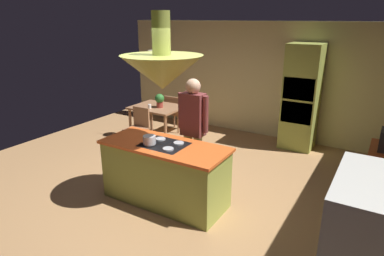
{
  "coord_description": "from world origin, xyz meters",
  "views": [
    {
      "loc": [
        2.62,
        -3.77,
        2.63
      ],
      "look_at": [
        0.1,
        0.4,
        1.0
      ],
      "focal_mm": 31.15,
      "sensor_mm": 36.0,
      "label": 1
    }
  ],
  "objects_px": {
    "person_at_island": "(193,126)",
    "potted_plant_on_table": "(160,100)",
    "cup_on_table": "(150,106)",
    "cooking_pot_on_cooktop": "(149,140)",
    "chair_facing_island": "(139,125)",
    "chair_by_back_wall": "(174,111)",
    "kitchen_island": "(165,173)",
    "dining_table": "(157,111)",
    "oven_tower": "(301,97)"
  },
  "relations": [
    {
      "from": "dining_table",
      "to": "chair_facing_island",
      "type": "xyz_separation_m",
      "value": [
        0.0,
        -0.66,
        -0.15
      ]
    },
    {
      "from": "person_at_island",
      "to": "cooking_pot_on_cooktop",
      "type": "distance_m",
      "value": 0.83
    },
    {
      "from": "kitchen_island",
      "to": "dining_table",
      "type": "relative_size",
      "value": 1.74
    },
    {
      "from": "potted_plant_on_table",
      "to": "cooking_pot_on_cooktop",
      "type": "bearing_deg",
      "value": -56.66
    },
    {
      "from": "chair_facing_island",
      "to": "cooking_pot_on_cooktop",
      "type": "relative_size",
      "value": 4.83
    },
    {
      "from": "chair_facing_island",
      "to": "cooking_pot_on_cooktop",
      "type": "bearing_deg",
      "value": -45.63
    },
    {
      "from": "oven_tower",
      "to": "chair_by_back_wall",
      "type": "xyz_separation_m",
      "value": [
        -2.8,
        -0.49,
        -0.57
      ]
    },
    {
      "from": "person_at_island",
      "to": "potted_plant_on_table",
      "type": "distance_m",
      "value": 2.19
    },
    {
      "from": "kitchen_island",
      "to": "cooking_pot_on_cooktop",
      "type": "bearing_deg",
      "value": -140.91
    },
    {
      "from": "oven_tower",
      "to": "cooking_pot_on_cooktop",
      "type": "relative_size",
      "value": 11.93
    },
    {
      "from": "dining_table",
      "to": "cup_on_table",
      "type": "distance_m",
      "value": 0.27
    },
    {
      "from": "person_at_island",
      "to": "potted_plant_on_table",
      "type": "height_order",
      "value": "person_at_island"
    },
    {
      "from": "person_at_island",
      "to": "potted_plant_on_table",
      "type": "relative_size",
      "value": 5.85
    },
    {
      "from": "oven_tower",
      "to": "person_at_island",
      "type": "distance_m",
      "value": 2.77
    },
    {
      "from": "kitchen_island",
      "to": "chair_by_back_wall",
      "type": "distance_m",
      "value": 3.24
    },
    {
      "from": "cup_on_table",
      "to": "person_at_island",
      "type": "bearing_deg",
      "value": -33.79
    },
    {
      "from": "cooking_pot_on_cooktop",
      "to": "oven_tower",
      "type": "bearing_deg",
      "value": 69.52
    },
    {
      "from": "potted_plant_on_table",
      "to": "cooking_pot_on_cooktop",
      "type": "relative_size",
      "value": 1.67
    },
    {
      "from": "kitchen_island",
      "to": "person_at_island",
      "type": "relative_size",
      "value": 1.06
    },
    {
      "from": "cooking_pot_on_cooktop",
      "to": "chair_facing_island",
      "type": "bearing_deg",
      "value": 134.37
    },
    {
      "from": "kitchen_island",
      "to": "chair_facing_island",
      "type": "height_order",
      "value": "kitchen_island"
    },
    {
      "from": "dining_table",
      "to": "chair_by_back_wall",
      "type": "relative_size",
      "value": 1.23
    },
    {
      "from": "kitchen_island",
      "to": "dining_table",
      "type": "xyz_separation_m",
      "value": [
        -1.7,
        2.1,
        0.2
      ]
    },
    {
      "from": "cup_on_table",
      "to": "cooking_pot_on_cooktop",
      "type": "relative_size",
      "value": 0.5
    },
    {
      "from": "cooking_pot_on_cooktop",
      "to": "dining_table",
      "type": "bearing_deg",
      "value": 124.63
    },
    {
      "from": "cooking_pot_on_cooktop",
      "to": "cup_on_table",
      "type": "bearing_deg",
      "value": 128.17
    },
    {
      "from": "kitchen_island",
      "to": "cooking_pot_on_cooktop",
      "type": "xyz_separation_m",
      "value": [
        -0.16,
        -0.13,
        0.53
      ]
    },
    {
      "from": "kitchen_island",
      "to": "potted_plant_on_table",
      "type": "height_order",
      "value": "potted_plant_on_table"
    },
    {
      "from": "dining_table",
      "to": "person_at_island",
      "type": "distance_m",
      "value": 2.31
    },
    {
      "from": "chair_facing_island",
      "to": "person_at_island",
      "type": "bearing_deg",
      "value": -23.67
    },
    {
      "from": "oven_tower",
      "to": "cup_on_table",
      "type": "xyz_separation_m",
      "value": [
        -2.84,
        -1.36,
        -0.27
      ]
    },
    {
      "from": "person_at_island",
      "to": "chair_facing_island",
      "type": "bearing_deg",
      "value": 156.33
    },
    {
      "from": "chair_by_back_wall",
      "to": "cup_on_table",
      "type": "xyz_separation_m",
      "value": [
        -0.04,
        -0.87,
        0.3
      ]
    },
    {
      "from": "person_at_island",
      "to": "chair_facing_island",
      "type": "distance_m",
      "value": 2.01
    },
    {
      "from": "oven_tower",
      "to": "cooking_pot_on_cooktop",
      "type": "bearing_deg",
      "value": -110.48
    },
    {
      "from": "dining_table",
      "to": "cup_on_table",
      "type": "xyz_separation_m",
      "value": [
        -0.04,
        -0.22,
        0.15
      ]
    },
    {
      "from": "kitchen_island",
      "to": "person_at_island",
      "type": "distance_m",
      "value": 0.87
    },
    {
      "from": "kitchen_island",
      "to": "cooking_pot_on_cooktop",
      "type": "relative_size",
      "value": 10.38
    },
    {
      "from": "person_at_island",
      "to": "potted_plant_on_table",
      "type": "bearing_deg",
      "value": 140.25
    },
    {
      "from": "kitchen_island",
      "to": "person_at_island",
      "type": "bearing_deg",
      "value": 83.21
    },
    {
      "from": "chair_by_back_wall",
      "to": "cooking_pot_on_cooktop",
      "type": "relative_size",
      "value": 4.83
    },
    {
      "from": "person_at_island",
      "to": "chair_facing_island",
      "type": "xyz_separation_m",
      "value": [
        -1.78,
        0.78,
        -0.51
      ]
    },
    {
      "from": "dining_table",
      "to": "potted_plant_on_table",
      "type": "height_order",
      "value": "potted_plant_on_table"
    },
    {
      "from": "cooking_pot_on_cooktop",
      "to": "person_at_island",
      "type": "bearing_deg",
      "value": 73.25
    },
    {
      "from": "oven_tower",
      "to": "potted_plant_on_table",
      "type": "distance_m",
      "value": 2.95
    },
    {
      "from": "chair_by_back_wall",
      "to": "potted_plant_on_table",
      "type": "height_order",
      "value": "potted_plant_on_table"
    },
    {
      "from": "chair_facing_island",
      "to": "dining_table",
      "type": "bearing_deg",
      "value": 90.0
    },
    {
      "from": "person_at_island",
      "to": "cup_on_table",
      "type": "height_order",
      "value": "person_at_island"
    },
    {
      "from": "dining_table",
      "to": "kitchen_island",
      "type": "bearing_deg",
      "value": -51.01
    },
    {
      "from": "person_at_island",
      "to": "cooking_pot_on_cooktop",
      "type": "xyz_separation_m",
      "value": [
        -0.24,
        -0.79,
        -0.03
      ]
    }
  ]
}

